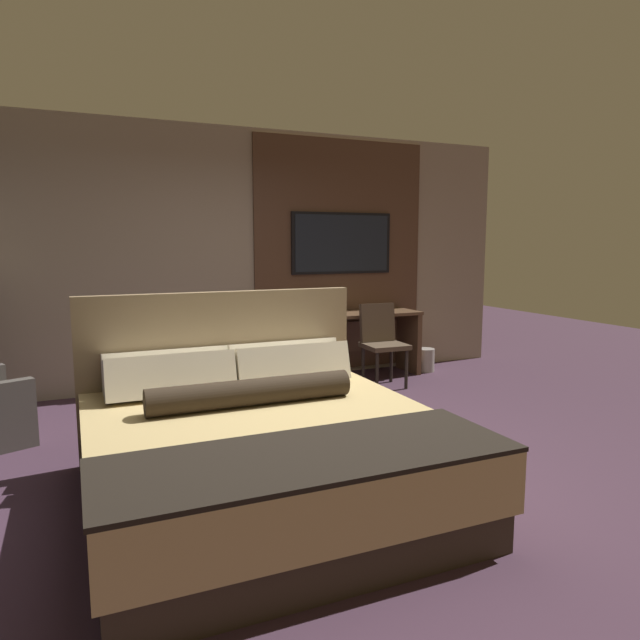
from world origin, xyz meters
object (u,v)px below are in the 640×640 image
vase_tall (339,302)px  tv (342,243)px  bed (260,445)px  desk (350,334)px  book (306,314)px  desk_chair (381,337)px  waste_bin (425,360)px

vase_tall → tv: bearing=58.3°
bed → tv: bearing=56.1°
bed → desk: bearing=54.0°
desk → book: size_ratio=6.30×
desk_chair → book: (-0.71, 0.42, 0.24)m
tv → waste_bin: size_ratio=4.53×
desk_chair → book: size_ratio=3.47×
bed → desk: bed is taller
desk → waste_bin: (0.97, -0.13, -0.37)m
bed → tv: size_ratio=1.68×
tv → book: tv is taller
bed → desk_chair: 3.00m
waste_bin → desk: bearing=172.6°
desk_chair → vase_tall: size_ratio=3.51×
desk → waste_bin: 1.05m
desk → desk_chair: 0.52m
bed → tv: tv is taller
bed → vase_tall: 3.27m
vase_tall → desk_chair: bearing=-62.5°
bed → desk: 3.30m
tv → vase_tall: 0.72m
vase_tall → desk: bearing=-0.3°
bed → vase_tall: bearing=56.0°
desk → book: bearing=-171.9°
tv → book: 1.02m
tv → vase_tall: tv is taller
bed → waste_bin: 3.87m
desk → tv: (0.00, 0.22, 1.05)m
desk → desk_chair: (0.13, -0.51, 0.03)m
tv → vase_tall: (-0.13, -0.22, -0.67)m
book → bed: bearing=-117.7°
bed → desk: (1.94, 2.67, 0.17)m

